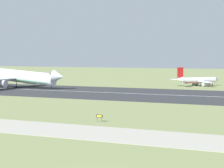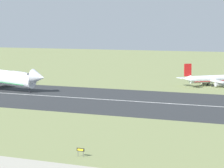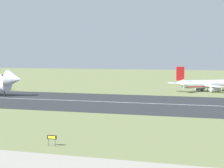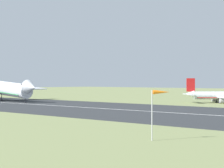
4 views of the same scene
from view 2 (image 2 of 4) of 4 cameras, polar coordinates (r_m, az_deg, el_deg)
The scene contains 3 objects.
ground_plane at distance 102.64m, azimuth 9.74°, elevation -6.96°, with size 743.64×743.64×0.00m, color #7A8451.
airplane_parked_west at distance 208.82m, azimuth 10.46°, elevation 0.51°, with size 21.34×21.59×8.96m.
runway_sign at distance 95.69m, azimuth -3.40°, elevation -7.14°, with size 1.51×0.13×1.58m.
Camera 2 is at (24.56, -42.93, 23.43)m, focal length 85.00 mm.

